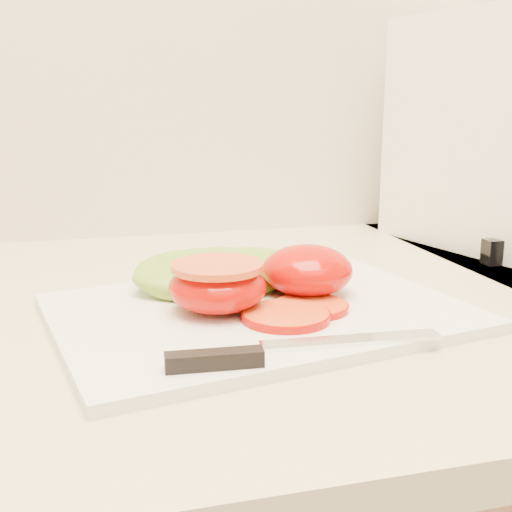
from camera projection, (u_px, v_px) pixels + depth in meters
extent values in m
cube|color=beige|center=(343.00, 303.00, 0.67)|extent=(3.92, 0.65, 0.03)
cube|color=white|center=(259.00, 312.00, 0.58)|extent=(0.40, 0.32, 0.01)
ellipsoid|color=#AF0800|center=(307.00, 270.00, 0.61)|extent=(0.09, 0.09, 0.05)
ellipsoid|color=#AF0800|center=(218.00, 287.00, 0.56)|extent=(0.09, 0.09, 0.04)
cylinder|color=#E04918|center=(217.00, 267.00, 0.56)|extent=(0.08, 0.08, 0.01)
cylinder|color=#CC4C1E|center=(286.00, 316.00, 0.54)|extent=(0.07, 0.07, 0.01)
cylinder|color=#CC4C1E|center=(311.00, 307.00, 0.57)|extent=(0.06, 0.06, 0.01)
ellipsoid|color=#7EB730|center=(213.00, 274.00, 0.63)|extent=(0.16, 0.11, 0.03)
ellipsoid|color=#7EB730|center=(251.00, 269.00, 0.65)|extent=(0.14, 0.12, 0.03)
cube|color=silver|center=(351.00, 340.00, 0.49)|extent=(0.14, 0.03, 0.00)
cube|color=black|center=(214.00, 360.00, 0.44)|extent=(0.07, 0.02, 0.01)
cube|color=white|center=(502.00, 131.00, 0.86)|extent=(0.25, 0.29, 0.30)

